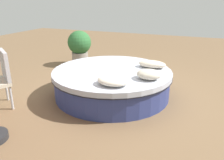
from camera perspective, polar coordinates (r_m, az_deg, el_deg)
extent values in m
plane|color=brown|center=(4.52, 0.00, -3.62)|extent=(16.00, 16.00, 0.00)
cylinder|color=navy|center=(4.44, 0.00, -1.19)|extent=(2.19, 2.19, 0.41)
cylinder|color=black|center=(4.37, 0.00, 1.31)|extent=(2.27, 2.27, 0.02)
cylinder|color=#B2B7C6|center=(4.36, 0.00, 1.91)|extent=(2.26, 2.26, 0.10)
ellipsoid|color=silver|center=(3.59, 0.24, -0.11)|extent=(0.51, 0.40, 0.14)
ellipsoid|color=beige|center=(3.89, 9.19, 1.43)|extent=(0.41, 0.37, 0.16)
ellipsoid|color=beige|center=(4.55, 10.00, 3.93)|extent=(0.54, 0.29, 0.14)
cylinder|color=#B7B7BC|center=(4.22, -23.83, -4.10)|extent=(0.04, 0.04, 0.42)
cylinder|color=#B7B7BC|center=(4.63, -24.82, -2.18)|extent=(0.04, 0.04, 0.42)
cube|color=#B7B7BC|center=(4.27, -25.20, 3.39)|extent=(0.46, 0.34, 0.50)
cylinder|color=gray|center=(6.56, -7.94, 5.36)|extent=(0.45, 0.45, 0.36)
sphere|color=#2D6633|center=(6.46, -8.13, 9.26)|extent=(0.65, 0.65, 0.65)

